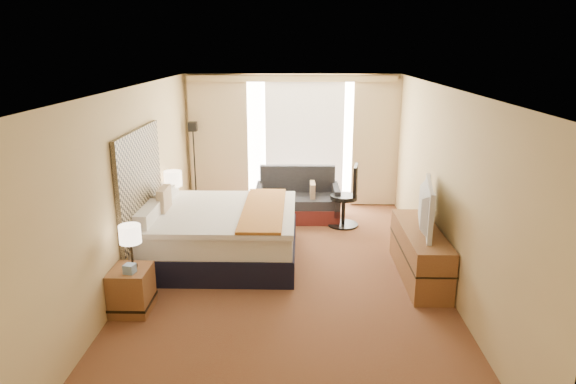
{
  "coord_description": "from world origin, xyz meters",
  "views": [
    {
      "loc": [
        0.15,
        -6.64,
        3.12
      ],
      "look_at": [
        -0.01,
        0.4,
        1.11
      ],
      "focal_mm": 32.0,
      "sensor_mm": 36.0,
      "label": 1
    }
  ],
  "objects_px": {
    "lamp_left": "(130,235)",
    "nightstand_left": "(132,290)",
    "floor_lamp": "(194,148)",
    "desk_chair": "(347,199)",
    "media_dresser": "(420,253)",
    "bed": "(218,233)",
    "lamp_right": "(173,179)",
    "television": "(420,207)",
    "nightstand_right": "(179,222)",
    "loveseat": "(298,202)"
  },
  "relations": [
    {
      "from": "lamp_left",
      "to": "nightstand_left",
      "type": "bearing_deg",
      "value": -128.88
    },
    {
      "from": "floor_lamp",
      "to": "desk_chair",
      "type": "distance_m",
      "value": 3.16
    },
    {
      "from": "nightstand_left",
      "to": "media_dresser",
      "type": "distance_m",
      "value": 3.85
    },
    {
      "from": "bed",
      "to": "lamp_right",
      "type": "distance_m",
      "value": 1.34
    },
    {
      "from": "desk_chair",
      "to": "nightstand_left",
      "type": "bearing_deg",
      "value": -122.97
    },
    {
      "from": "television",
      "to": "bed",
      "type": "bearing_deg",
      "value": 88.97
    },
    {
      "from": "nightstand_left",
      "to": "floor_lamp",
      "type": "distance_m",
      "value": 4.26
    },
    {
      "from": "bed",
      "to": "floor_lamp",
      "type": "distance_m",
      "value": 2.79
    },
    {
      "from": "nightstand_left",
      "to": "nightstand_right",
      "type": "bearing_deg",
      "value": 90.0
    },
    {
      "from": "nightstand_right",
      "to": "media_dresser",
      "type": "distance_m",
      "value": 3.97
    },
    {
      "from": "loveseat",
      "to": "lamp_left",
      "type": "height_order",
      "value": "lamp_left"
    },
    {
      "from": "television",
      "to": "lamp_right",
      "type": "bearing_deg",
      "value": 79.6
    },
    {
      "from": "television",
      "to": "nightstand_right",
      "type": "bearing_deg",
      "value": 78.84
    },
    {
      "from": "desk_chair",
      "to": "lamp_left",
      "type": "height_order",
      "value": "desk_chair"
    },
    {
      "from": "loveseat",
      "to": "lamp_left",
      "type": "distance_m",
      "value": 4.08
    },
    {
      "from": "lamp_left",
      "to": "television",
      "type": "xyz_separation_m",
      "value": [
        3.62,
        1.0,
        0.06
      ]
    },
    {
      "from": "bed",
      "to": "loveseat",
      "type": "relative_size",
      "value": 1.49
    },
    {
      "from": "media_dresser",
      "to": "loveseat",
      "type": "height_order",
      "value": "loveseat"
    },
    {
      "from": "floor_lamp",
      "to": "loveseat",
      "type": "bearing_deg",
      "value": -16.88
    },
    {
      "from": "lamp_right",
      "to": "television",
      "type": "relative_size",
      "value": 0.53
    },
    {
      "from": "bed",
      "to": "floor_lamp",
      "type": "relative_size",
      "value": 1.33
    },
    {
      "from": "media_dresser",
      "to": "loveseat",
      "type": "distance_m",
      "value": 3.02
    },
    {
      "from": "floor_lamp",
      "to": "nightstand_left",
      "type": "bearing_deg",
      "value": -89.59
    },
    {
      "from": "nightstand_left",
      "to": "desk_chair",
      "type": "distance_m",
      "value": 4.26
    },
    {
      "from": "lamp_left",
      "to": "lamp_right",
      "type": "distance_m",
      "value": 2.42
    },
    {
      "from": "media_dresser",
      "to": "lamp_right",
      "type": "height_order",
      "value": "lamp_right"
    },
    {
      "from": "lamp_right",
      "to": "media_dresser",
      "type": "bearing_deg",
      "value": -20.65
    },
    {
      "from": "loveseat",
      "to": "desk_chair",
      "type": "relative_size",
      "value": 1.37
    },
    {
      "from": "bed",
      "to": "nightstand_right",
      "type": "bearing_deg",
      "value": 132.73
    },
    {
      "from": "nightstand_right",
      "to": "lamp_left",
      "type": "bearing_deg",
      "value": -89.32
    },
    {
      "from": "nightstand_left",
      "to": "television",
      "type": "xyz_separation_m",
      "value": [
        3.65,
        1.03,
        0.76
      ]
    },
    {
      "from": "bed",
      "to": "television",
      "type": "bearing_deg",
      "value": -11.74
    },
    {
      "from": "nightstand_left",
      "to": "bed",
      "type": "relative_size",
      "value": 0.24
    },
    {
      "from": "loveseat",
      "to": "lamp_right",
      "type": "bearing_deg",
      "value": -152.9
    },
    {
      "from": "nightstand_right",
      "to": "floor_lamp",
      "type": "relative_size",
      "value": 0.32
    },
    {
      "from": "nightstand_left",
      "to": "desk_chair",
      "type": "bearing_deg",
      "value": 47.54
    },
    {
      "from": "nightstand_right",
      "to": "floor_lamp",
      "type": "distance_m",
      "value": 1.91
    },
    {
      "from": "lamp_right",
      "to": "desk_chair",
      "type": "bearing_deg",
      "value": 13.15
    },
    {
      "from": "bed",
      "to": "loveseat",
      "type": "bearing_deg",
      "value": 58.23
    },
    {
      "from": "loveseat",
      "to": "lamp_right",
      "type": "height_order",
      "value": "lamp_right"
    },
    {
      "from": "nightstand_left",
      "to": "television",
      "type": "bearing_deg",
      "value": 15.83
    },
    {
      "from": "lamp_left",
      "to": "desk_chair",
      "type": "bearing_deg",
      "value": 47.5
    },
    {
      "from": "lamp_left",
      "to": "television",
      "type": "bearing_deg",
      "value": 15.42
    },
    {
      "from": "nightstand_right",
      "to": "lamp_right",
      "type": "bearing_deg",
      "value": -134.86
    },
    {
      "from": "desk_chair",
      "to": "lamp_right",
      "type": "height_order",
      "value": "lamp_right"
    },
    {
      "from": "bed",
      "to": "nightstand_left",
      "type": "bearing_deg",
      "value": -116.43
    },
    {
      "from": "desk_chair",
      "to": "lamp_left",
      "type": "relative_size",
      "value": 2.06
    },
    {
      "from": "loveseat",
      "to": "desk_chair",
      "type": "height_order",
      "value": "desk_chair"
    },
    {
      "from": "media_dresser",
      "to": "desk_chair",
      "type": "relative_size",
      "value": 1.61
    },
    {
      "from": "loveseat",
      "to": "nightstand_right",
      "type": "bearing_deg",
      "value": -153.33
    }
  ]
}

